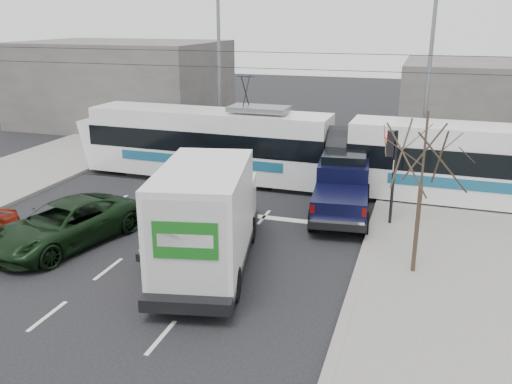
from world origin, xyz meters
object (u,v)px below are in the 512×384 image
(navy_pickup, at_px, (342,186))
(green_car, at_px, (65,224))
(street_lamp_near, at_px, (425,73))
(street_lamp_far, at_px, (216,64))
(traffic_signal, at_px, (391,157))
(tram, at_px, (339,153))
(silver_pickup, at_px, (207,209))
(box_truck, at_px, (208,218))
(bare_tree, at_px, (424,157))

(navy_pickup, relative_size, green_car, 1.04)
(street_lamp_near, xyz_separation_m, street_lamp_far, (-11.50, 2.00, 0.00))
(traffic_signal, height_order, street_lamp_near, street_lamp_near)
(tram, xyz_separation_m, silver_pickup, (-3.59, -6.92, -0.69))
(street_lamp_far, relative_size, green_car, 1.62)
(tram, xyz_separation_m, box_truck, (-2.55, -9.37, -0.05))
(green_car, bearing_deg, street_lamp_far, 104.23)
(tram, relative_size, green_car, 4.47)
(navy_pickup, bearing_deg, silver_pickup, -142.94)
(street_lamp_near, distance_m, box_truck, 14.73)
(traffic_signal, bearing_deg, bare_tree, -74.24)
(bare_tree, relative_size, navy_pickup, 0.86)
(street_lamp_far, relative_size, silver_pickup, 1.45)
(traffic_signal, relative_size, street_lamp_near, 0.40)
(traffic_signal, relative_size, green_car, 0.65)
(street_lamp_far, distance_m, silver_pickup, 13.99)
(silver_pickup, height_order, green_car, silver_pickup)
(bare_tree, relative_size, street_lamp_near, 0.56)
(street_lamp_near, bearing_deg, traffic_signal, -96.41)
(tram, bearing_deg, green_car, -130.41)
(green_car, bearing_deg, silver_pickup, 39.32)
(street_lamp_far, height_order, silver_pickup, street_lamp_far)
(bare_tree, height_order, tram, bare_tree)
(street_lamp_far, relative_size, tram, 0.36)
(traffic_signal, bearing_deg, navy_pickup, 155.36)
(silver_pickup, height_order, navy_pickup, navy_pickup)
(bare_tree, height_order, navy_pickup, bare_tree)
(traffic_signal, distance_m, box_truck, 7.60)
(bare_tree, distance_m, box_truck, 6.72)
(street_lamp_far, bearing_deg, traffic_signal, -41.72)
(traffic_signal, distance_m, green_car, 12.03)
(tram, bearing_deg, street_lamp_far, 146.47)
(bare_tree, distance_m, street_lamp_near, 11.58)
(green_car, bearing_deg, bare_tree, 20.18)
(street_lamp_far, distance_m, tram, 10.46)
(tram, height_order, silver_pickup, tram)
(navy_pickup, bearing_deg, bare_tree, -64.30)
(street_lamp_far, bearing_deg, street_lamp_near, -9.87)
(street_lamp_far, xyz_separation_m, tram, (8.12, -5.69, -3.31))
(street_lamp_near, xyz_separation_m, tram, (-3.38, -3.69, -3.31))
(tram, distance_m, silver_pickup, 7.83)
(green_car, bearing_deg, navy_pickup, 49.01)
(navy_pickup, bearing_deg, street_lamp_near, 61.61)
(bare_tree, distance_m, traffic_signal, 4.28)
(bare_tree, relative_size, traffic_signal, 1.39)
(street_lamp_far, relative_size, box_truck, 1.21)
(street_lamp_far, xyz_separation_m, silver_pickup, (4.54, -12.61, -4.00))
(bare_tree, xyz_separation_m, traffic_signal, (-1.13, 4.00, -1.05))
(green_car, bearing_deg, traffic_signal, 40.36)
(silver_pickup, distance_m, box_truck, 2.74)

